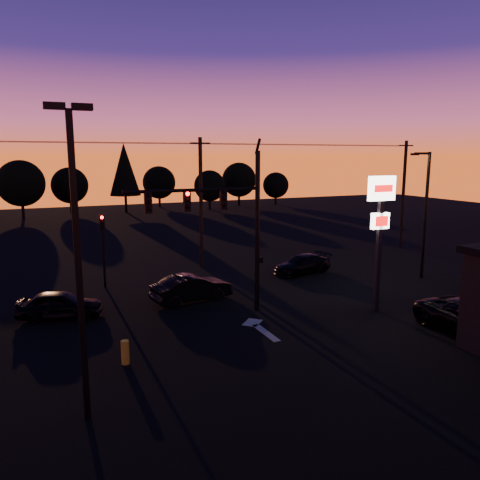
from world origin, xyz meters
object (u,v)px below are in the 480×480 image
Objects in this scene: parking_lot_light at (77,246)px; car_mid at (192,288)px; traffic_signal_mast at (227,216)px; secondary_signal at (103,240)px; car_right at (302,264)px; pylon_sign at (380,215)px; streetlight at (425,210)px; suv_parked at (475,320)px; car_left at (60,305)px; bollard at (125,352)px.

car_mid is (6.43, 9.77, -4.55)m from parking_lot_light.
traffic_signal_mast reaches higher than car_mid.
secondary_signal is 12.91m from car_right.
parking_lot_light reaches higher than car_right.
parking_lot_light is 1.34× the size of pylon_sign.
streetlight reaches higher than pylon_sign.
suv_parked is at bearing -38.44° from traffic_signal_mast.
suv_parked reaches higher than car_mid.
traffic_signal_mast reaches higher than car_left.
streetlight is 20.75m from bollard.
secondary_signal is 1.00× the size of car_mid.
parking_lot_light is 2.16× the size of car_right.
bollard is (1.71, 3.32, -4.81)m from parking_lot_light.
secondary_signal is at bearing -110.45° from car_right.
car_left is (-0.25, 9.72, -4.60)m from parking_lot_light.
car_left is at bearing 160.50° from pylon_sign.
traffic_signal_mast is 14.10m from streetlight.
pylon_sign is 0.85× the size of streetlight.
car_left reaches higher than bollard.
streetlight reaches higher than secondary_signal.
secondary_signal is 5.92m from car_left.
traffic_signal_mast is at bearing 160.64° from pylon_sign.
parking_lot_light is (-2.50, -14.49, 2.41)m from secondary_signal.
streetlight reaches higher than suv_parked.
suv_parked is (1.67, -4.47, -4.18)m from pylon_sign.
secondary_signal is 0.48× the size of parking_lot_light.
traffic_signal_mast reaches higher than car_right.
parking_lot_light is 1.72× the size of suv_parked.
secondary_signal is 6.50m from car_mid.
bollard is at bearing 134.00° from car_mid.
streetlight is at bearing -77.65° from car_left.
streetlight is 8.73× the size of bollard.
pylon_sign reaches higher than car_mid.
car_mid is (-8.07, 5.28, -4.19)m from pylon_sign.
car_right is at bearing -63.80° from car_left.
car_left is 19.07m from suv_parked.
car_left is (-1.96, 6.40, 0.22)m from bollard.
streetlight is at bearing 30.08° from pylon_sign.
traffic_signal_mast reaches higher than bollard.
traffic_signal_mast is 10.19m from parking_lot_light.
suv_parked is at bearing -104.96° from car_left.
traffic_signal_mast is 1.62× the size of suv_parked.
parking_lot_light reaches higher than streetlight.
secondary_signal is at bearing 162.44° from streetlight.
traffic_signal_mast is at bearing 32.82° from bollard.
pylon_sign is 7.42× the size of bollard.
streetlight reaches higher than car_mid.
streetlight is 1.51× the size of suv_parked.
parking_lot_light is at bearing -136.63° from traffic_signal_mast.
traffic_signal_mast reaches higher than secondary_signal.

